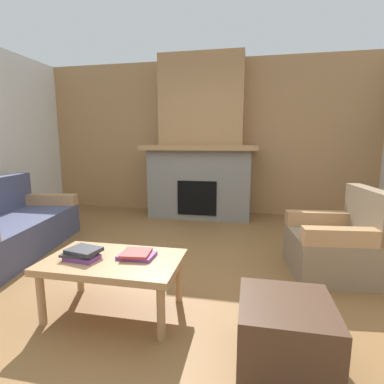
% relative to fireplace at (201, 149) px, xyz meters
% --- Properties ---
extents(ground, '(9.00, 9.00, 0.00)m').
position_rel_fireplace_xyz_m(ground, '(0.00, -2.62, -1.16)').
color(ground, brown).
extents(wall_back_wood_panel, '(6.00, 0.12, 2.70)m').
position_rel_fireplace_xyz_m(wall_back_wood_panel, '(0.00, 0.38, 0.19)').
color(wall_back_wood_panel, '#A87A4C').
rests_on(wall_back_wood_panel, ground).
extents(fireplace, '(1.90, 0.82, 2.70)m').
position_rel_fireplace_xyz_m(fireplace, '(0.00, 0.00, 0.00)').
color(fireplace, gray).
rests_on(fireplace, ground).
extents(couch, '(1.11, 1.91, 0.85)m').
position_rel_fireplace_xyz_m(couch, '(-1.92, -2.22, -0.88)').
color(couch, '#474C6B').
rests_on(couch, ground).
extents(armchair, '(0.84, 0.84, 0.85)m').
position_rel_fireplace_xyz_m(armchair, '(1.70, -2.05, -0.87)').
color(armchair, '#847056').
rests_on(armchair, ground).
extents(coffee_table, '(1.00, 0.60, 0.43)m').
position_rel_fireplace_xyz_m(coffee_table, '(-0.13, -3.10, -0.79)').
color(coffee_table, tan).
rests_on(coffee_table, ground).
extents(ottoman, '(0.52, 0.52, 0.40)m').
position_rel_fireplace_xyz_m(ottoman, '(1.07, -3.42, -0.96)').
color(ottoman, '#4C3323').
rests_on(ottoman, ground).
extents(book_stack_near_edge, '(0.28, 0.22, 0.08)m').
position_rel_fireplace_xyz_m(book_stack_near_edge, '(-0.35, -3.15, -0.69)').
color(book_stack_near_edge, '#7A3D84').
rests_on(book_stack_near_edge, coffee_table).
extents(book_stack_center, '(0.27, 0.22, 0.04)m').
position_rel_fireplace_xyz_m(book_stack_center, '(0.03, -3.04, -0.71)').
color(book_stack_center, '#7A3D84').
rests_on(book_stack_center, coffee_table).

